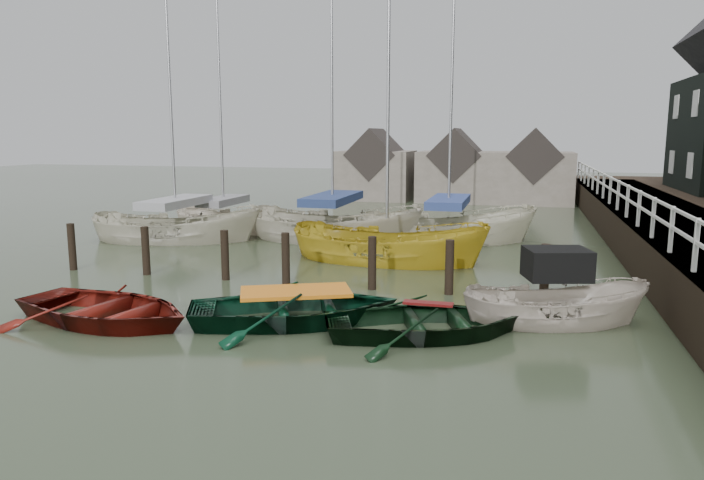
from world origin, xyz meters
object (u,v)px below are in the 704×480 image
(sailboat_c, at_px, (387,261))
(sailboat_e, at_px, (224,229))
(rowboat_green, at_px, (296,322))
(sailboat_d, at_px, (448,240))
(rowboat_dkgreen, at_px, (428,335))
(rowboat_red, at_px, (107,323))
(sailboat_b, at_px, (333,239))
(motorboat, at_px, (554,319))
(sailboat_a, at_px, (177,239))

(sailboat_c, distance_m, sailboat_e, 9.24)
(rowboat_green, bearing_deg, sailboat_d, -34.23)
(rowboat_dkgreen, relative_size, sailboat_c, 0.39)
(sailboat_e, bearing_deg, sailboat_c, -98.66)
(rowboat_red, bearing_deg, sailboat_c, -17.41)
(sailboat_b, bearing_deg, sailboat_c, -132.67)
(motorboat, bearing_deg, rowboat_dkgreen, 104.65)
(rowboat_red, distance_m, rowboat_green, 4.08)
(sailboat_a, bearing_deg, rowboat_dkgreen, -143.40)
(sailboat_c, bearing_deg, sailboat_b, 47.12)
(sailboat_a, distance_m, sailboat_d, 10.31)
(rowboat_green, relative_size, sailboat_a, 0.37)
(rowboat_red, xyz_separation_m, motorboat, (9.31, 2.43, 0.11))
(rowboat_red, distance_m, motorboat, 9.62)
(motorboat, distance_m, sailboat_a, 15.31)
(motorboat, height_order, sailboat_d, sailboat_d)
(sailboat_b, bearing_deg, motorboat, -132.68)
(sailboat_c, bearing_deg, sailboat_e, 66.37)
(sailboat_a, height_order, sailboat_d, sailboat_d)
(rowboat_red, relative_size, motorboat, 1.03)
(rowboat_green, distance_m, sailboat_d, 11.40)
(rowboat_red, xyz_separation_m, sailboat_a, (-4.10, 9.82, 0.06))
(rowboat_dkgreen, height_order, sailboat_a, sailboat_a)
(rowboat_red, relative_size, sailboat_b, 0.35)
(sailboat_b, bearing_deg, sailboat_d, -70.52)
(rowboat_dkgreen, height_order, sailboat_e, sailboat_e)
(rowboat_red, height_order, sailboat_a, sailboat_a)
(rowboat_green, bearing_deg, rowboat_dkgreen, -116.65)
(motorboat, distance_m, sailboat_e, 16.48)
(rowboat_green, height_order, sailboat_b, sailboat_b)
(motorboat, bearing_deg, rowboat_green, 88.41)
(motorboat, distance_m, sailboat_d, 10.45)
(sailboat_a, bearing_deg, sailboat_c, -115.75)
(rowboat_dkgreen, relative_size, motorboat, 0.99)
(rowboat_red, relative_size, sailboat_d, 0.34)
(rowboat_dkgreen, height_order, sailboat_c, sailboat_c)
(sailboat_a, xyz_separation_m, sailboat_b, (5.74, 1.52, -0.00))
(sailboat_d, bearing_deg, sailboat_c, 146.50)
(sailboat_e, bearing_deg, motorboat, -107.26)
(rowboat_green, relative_size, sailboat_d, 0.35)
(rowboat_green, height_order, sailboat_e, sailboat_e)
(sailboat_b, bearing_deg, sailboat_a, 111.44)
(rowboat_dkgreen, bearing_deg, sailboat_c, -2.42)
(sailboat_c, bearing_deg, sailboat_a, 84.98)
(sailboat_a, bearing_deg, rowboat_red, -171.66)
(rowboat_green, height_order, sailboat_a, sailboat_a)
(sailboat_c, height_order, sailboat_d, sailboat_d)
(rowboat_green, xyz_separation_m, sailboat_b, (-2.29, 10.25, 0.06))
(sailboat_c, height_order, sailboat_e, sailboat_e)
(sailboat_e, bearing_deg, sailboat_a, -169.07)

